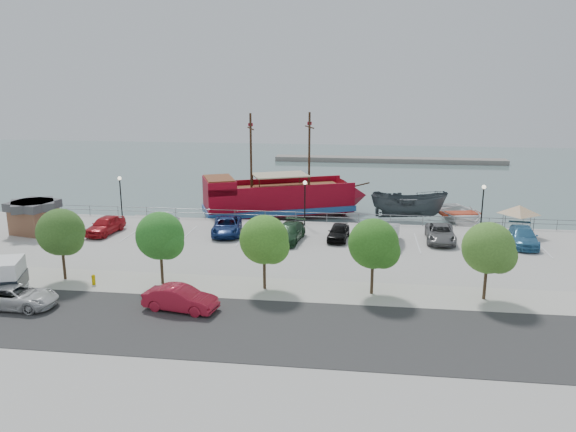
# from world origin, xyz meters

# --- Properties ---
(ground) EXTENTS (160.00, 160.00, 0.00)m
(ground) POSITION_xyz_m (0.00, 0.00, -1.00)
(ground) COLOR slate
(land_slab) EXTENTS (100.00, 58.00, 1.20)m
(land_slab) POSITION_xyz_m (0.00, -21.00, -0.60)
(land_slab) COLOR #B4B2AD
(land_slab) RESTS_ON ground
(street) EXTENTS (100.00, 8.00, 0.04)m
(street) POSITION_xyz_m (0.00, -16.00, 0.01)
(street) COLOR #363636
(street) RESTS_ON land_slab
(sidewalk) EXTENTS (100.00, 4.00, 0.05)m
(sidewalk) POSITION_xyz_m (0.00, -10.00, 0.01)
(sidewalk) COLOR beige
(sidewalk) RESTS_ON land_slab
(seawall_railing) EXTENTS (50.00, 0.06, 1.00)m
(seawall_railing) POSITION_xyz_m (0.00, 7.80, 0.53)
(seawall_railing) COLOR slate
(seawall_railing) RESTS_ON land_slab
(far_shore) EXTENTS (40.00, 3.00, 0.80)m
(far_shore) POSITION_xyz_m (10.00, 55.00, -0.60)
(far_shore) COLOR gray
(far_shore) RESTS_ON ground
(pirate_ship) EXTENTS (18.46, 11.39, 11.52)m
(pirate_ship) POSITION_xyz_m (-2.30, 13.95, 0.93)
(pirate_ship) COLOR maroon
(pirate_ship) RESTS_ON ground
(patrol_boat) EXTENTS (7.91, 3.44, 2.99)m
(patrol_boat) POSITION_xyz_m (10.09, 13.16, 0.49)
(patrol_boat) COLOR #3E474C
(patrol_boat) RESTS_ON ground
(speedboat) EXTENTS (7.07, 8.74, 1.60)m
(speedboat) POSITION_xyz_m (15.24, 12.82, -0.20)
(speedboat) COLOR white
(speedboat) RESTS_ON ground
(dock_west) EXTENTS (7.77, 3.06, 0.43)m
(dock_west) POSITION_xyz_m (-14.71, 9.20, -0.78)
(dock_west) COLOR gray
(dock_west) RESTS_ON ground
(dock_mid) EXTENTS (6.66, 2.90, 0.37)m
(dock_mid) POSITION_xyz_m (7.04, 9.20, -0.82)
(dock_mid) COLOR gray
(dock_mid) RESTS_ON ground
(dock_east) EXTENTS (7.45, 3.49, 0.41)m
(dock_east) POSITION_xyz_m (17.09, 9.20, -0.79)
(dock_east) COLOR gray
(dock_east) RESTS_ON ground
(shed) EXTENTS (4.20, 4.20, 2.88)m
(shed) POSITION_xyz_m (-23.77, 0.92, 1.54)
(shed) COLOR brown
(shed) RESTS_ON land_slab
(canopy_tent) EXTENTS (4.31, 4.31, 3.11)m
(canopy_tent) POSITION_xyz_m (18.96, 5.66, 2.71)
(canopy_tent) COLOR slate
(canopy_tent) RESTS_ON land_slab
(street_van) EXTENTS (4.97, 2.30, 1.38)m
(street_van) POSITION_xyz_m (-15.42, -14.94, 0.69)
(street_van) COLOR silver
(street_van) RESTS_ON street
(street_sedan) EXTENTS (4.70, 2.32, 1.48)m
(street_sedan) POSITION_xyz_m (-5.39, -14.09, 0.74)
(street_sedan) COLOR #B0182E
(street_sedan) RESTS_ON street
(fire_hydrant) EXTENTS (0.26, 0.26, 0.75)m
(fire_hydrant) POSITION_xyz_m (-12.52, -10.80, 0.41)
(fire_hydrant) COLOR #D7AF00
(fire_hydrant) RESTS_ON sidewalk
(lamp_post_left) EXTENTS (0.36, 0.36, 4.28)m
(lamp_post_left) POSITION_xyz_m (-18.00, 6.50, 2.94)
(lamp_post_left) COLOR black
(lamp_post_left) RESTS_ON land_slab
(lamp_post_mid) EXTENTS (0.36, 0.36, 4.28)m
(lamp_post_mid) POSITION_xyz_m (0.00, 6.50, 2.94)
(lamp_post_mid) COLOR black
(lamp_post_mid) RESTS_ON land_slab
(lamp_post_right) EXTENTS (0.36, 0.36, 4.28)m
(lamp_post_right) POSITION_xyz_m (16.00, 6.50, 2.94)
(lamp_post_right) COLOR black
(lamp_post_right) RESTS_ON land_slab
(tree_b) EXTENTS (3.30, 3.20, 5.00)m
(tree_b) POSITION_xyz_m (-14.85, -10.07, 3.30)
(tree_b) COLOR #473321
(tree_b) RESTS_ON sidewalk
(tree_c) EXTENTS (3.30, 3.20, 5.00)m
(tree_c) POSITION_xyz_m (-7.85, -10.07, 3.30)
(tree_c) COLOR #473321
(tree_c) RESTS_ON sidewalk
(tree_d) EXTENTS (3.30, 3.20, 5.00)m
(tree_d) POSITION_xyz_m (-0.85, -10.07, 3.30)
(tree_d) COLOR #473321
(tree_d) RESTS_ON sidewalk
(tree_e) EXTENTS (3.30, 3.20, 5.00)m
(tree_e) POSITION_xyz_m (6.15, -10.07, 3.30)
(tree_e) COLOR #473321
(tree_e) RESTS_ON sidewalk
(tree_f) EXTENTS (3.30, 3.20, 5.00)m
(tree_f) POSITION_xyz_m (13.15, -10.07, 3.30)
(tree_f) COLOR #473321
(tree_f) RESTS_ON sidewalk
(parked_car_a) EXTENTS (2.38, 4.80, 1.57)m
(parked_car_a) POSITION_xyz_m (-17.35, 1.41, 0.79)
(parked_car_a) COLOR #B1171E
(parked_car_a) RESTS_ON land_slab
(parked_car_b) EXTENTS (1.80, 4.27, 1.37)m
(parked_car_b) POSITION_xyz_m (-11.95, 2.09, 0.69)
(parked_car_b) COLOR #9E9FA1
(parked_car_b) RESTS_ON land_slab
(parked_car_c) EXTENTS (3.30, 5.68, 1.49)m
(parked_car_c) POSITION_xyz_m (-6.57, 2.67, 0.74)
(parked_car_c) COLOR navy
(parked_car_c) RESTS_ON land_slab
(parked_car_d) EXTENTS (2.70, 5.35, 1.49)m
(parked_car_d) POSITION_xyz_m (-0.82, 1.25, 0.74)
(parked_car_d) COLOR #1C3F24
(parked_car_d) RESTS_ON land_slab
(parked_car_e) EXTENTS (2.01, 4.18, 1.38)m
(parked_car_e) POSITION_xyz_m (3.35, 2.17, 0.69)
(parked_car_e) COLOR black
(parked_car_e) RESTS_ON land_slab
(parked_car_f) EXTENTS (2.17, 5.02, 1.61)m
(parked_car_f) POSITION_xyz_m (7.53, 1.32, 0.80)
(parked_car_f) COLOR silver
(parked_car_f) RESTS_ON land_slab
(parked_car_g) EXTENTS (2.63, 5.23, 1.42)m
(parked_car_g) POSITION_xyz_m (11.95, 2.77, 0.71)
(parked_car_g) COLOR slate
(parked_car_g) RESTS_ON land_slab
(parked_car_h) EXTENTS (2.67, 5.35, 1.49)m
(parked_car_h) POSITION_xyz_m (18.63, 2.56, 0.75)
(parked_car_h) COLOR teal
(parked_car_h) RESTS_ON land_slab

